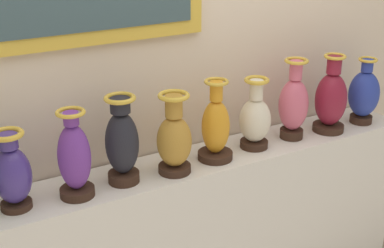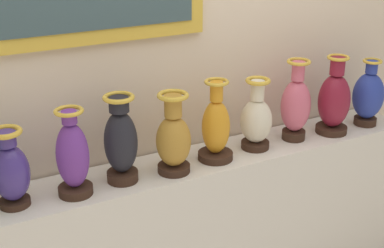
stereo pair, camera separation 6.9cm
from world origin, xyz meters
name	(u,v)px [view 2 (the right image)]	position (x,y,z in m)	size (l,w,h in m)	color
back_wall	(168,13)	(-0.01, 0.21, 1.58)	(4.58, 0.14, 3.15)	beige
vase_indigo	(11,171)	(-0.79, -0.02, 1.10)	(0.14, 0.14, 0.32)	#382319
vase_violet	(73,157)	(-0.55, -0.04, 1.11)	(0.14, 0.14, 0.36)	#382319
vase_onyx	(121,142)	(-0.35, -0.03, 1.13)	(0.14, 0.14, 0.38)	#382319
vase_ochre	(173,139)	(-0.12, -0.05, 1.10)	(0.15, 0.15, 0.36)	#382319
vase_amber	(216,128)	(0.10, -0.03, 1.10)	(0.16, 0.16, 0.37)	#382319
vase_ivory	(256,120)	(0.33, -0.01, 1.09)	(0.15, 0.15, 0.34)	#382319
vase_rose	(296,105)	(0.56, -0.02, 1.12)	(0.14, 0.14, 0.40)	#382319
vase_burgundy	(334,101)	(0.78, -0.04, 1.12)	(0.16, 0.16, 0.40)	#382319
vase_cobalt	(368,96)	(1.01, -0.04, 1.11)	(0.16, 0.16, 0.35)	#382319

